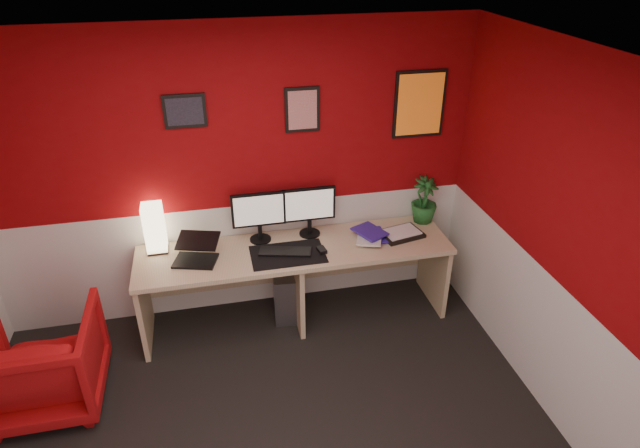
{
  "coord_description": "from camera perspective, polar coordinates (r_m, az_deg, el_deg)",
  "views": [
    {
      "loc": [
        -0.19,
        -2.34,
        3.09
      ],
      "look_at": [
        0.6,
        1.21,
        1.05
      ],
      "focal_mm": 30.18,
      "sensor_mm": 36.0,
      "label": 1
    }
  ],
  "objects": [
    {
      "name": "wainscot_back",
      "position": [
        4.84,
        -8.36,
        -3.38
      ],
      "size": [
        4.0,
        0.01,
        1.0
      ],
      "primitive_type": "cube",
      "color": "silver",
      "rests_on": "ground"
    },
    {
      "name": "keyboard",
      "position": [
        4.4,
        -3.71,
        -2.93
      ],
      "size": [
        0.44,
        0.24,
        0.02
      ],
      "primitive_type": "cube",
      "rotation": [
        0.0,
        0.0,
        -0.25
      ],
      "color": "black",
      "rests_on": "desk_mat"
    },
    {
      "name": "mouse",
      "position": [
        4.4,
        0.19,
        -2.76
      ],
      "size": [
        0.08,
        0.11,
        0.03
      ],
      "primitive_type": "cube",
      "rotation": [
        0.0,
        0.0,
        0.16
      ],
      "color": "black",
      "rests_on": "desk_mat"
    },
    {
      "name": "shoji_lamp",
      "position": [
        4.53,
        -17.12,
        -0.55
      ],
      "size": [
        0.16,
        0.16,
        0.4
      ],
      "primitive_type": "cube",
      "color": "#FFE5B2",
      "rests_on": "desk"
    },
    {
      "name": "book_middle",
      "position": [
        4.56,
        3.99,
        -1.33
      ],
      "size": [
        0.29,
        0.33,
        0.02
      ],
      "primitive_type": "imported",
      "rotation": [
        0.0,
        0.0,
        -0.37
      ],
      "color": "silver",
      "rests_on": "book_bottom"
    },
    {
      "name": "art_center",
      "position": [
        4.34,
        -1.89,
        12.02
      ],
      "size": [
        0.28,
        0.02,
        0.36
      ],
      "primitive_type": "cube",
      "color": "red",
      "rests_on": "wall_back"
    },
    {
      "name": "book_bottom",
      "position": [
        4.6,
        4.48,
        -1.44
      ],
      "size": [
        0.21,
        0.28,
        0.03
      ],
      "primitive_type": "imported",
      "rotation": [
        0.0,
        0.0,
        0.0
      ],
      "color": "#332093",
      "rests_on": "desk"
    },
    {
      "name": "potted_plant",
      "position": [
        4.87,
        11.0,
        2.5
      ],
      "size": [
        0.28,
        0.28,
        0.42
      ],
      "primitive_type": "imported",
      "rotation": [
        0.0,
        0.0,
        0.24
      ],
      "color": "#19591E",
      "rests_on": "desk"
    },
    {
      "name": "book_top",
      "position": [
        4.53,
        4.31,
        -1.25
      ],
      "size": [
        0.3,
        0.34,
        0.03
      ],
      "primitive_type": "imported",
      "rotation": [
        0.0,
        0.0,
        0.43
      ],
      "color": "#332093",
      "rests_on": "book_middle"
    },
    {
      "name": "laptop",
      "position": [
        4.35,
        -13.2,
        -2.7
      ],
      "size": [
        0.38,
        0.32,
        0.22
      ],
      "primitive_type": "cube",
      "rotation": [
        0.0,
        0.0,
        -0.29
      ],
      "color": "black",
      "rests_on": "desk"
    },
    {
      "name": "art_left",
      "position": [
        4.26,
        -14.15,
        11.54
      ],
      "size": [
        0.32,
        0.02,
        0.26
      ],
      "primitive_type": "cube",
      "color": "black",
      "rests_on": "wall_back"
    },
    {
      "name": "zen_tray",
      "position": [
        4.69,
        8.6,
        -1.04
      ],
      "size": [
        0.39,
        0.32,
        0.03
      ],
      "primitive_type": "cube",
      "rotation": [
        0.0,
        0.0,
        0.21
      ],
      "color": "black",
      "rests_on": "desk"
    },
    {
      "name": "monitor_left",
      "position": [
        4.47,
        -6.52,
        1.5
      ],
      "size": [
        0.45,
        0.06,
        0.58
      ],
      "primitive_type": "cube",
      "color": "black",
      "rests_on": "desk"
    },
    {
      "name": "armchair",
      "position": [
        4.41,
        -27.37,
        -12.89
      ],
      "size": [
        0.77,
        0.79,
        0.72
      ],
      "primitive_type": "imported",
      "rotation": [
        0.0,
        0.0,
        3.14
      ],
      "color": "#B80F11",
      "rests_on": "ground"
    },
    {
      "name": "wall_back",
      "position": [
        4.49,
        -9.05,
        4.74
      ],
      "size": [
        4.0,
        0.01,
        2.5
      ],
      "primitive_type": "cube",
      "color": "maroon",
      "rests_on": "ground"
    },
    {
      "name": "monitor_right",
      "position": [
        4.53,
        -1.14,
        2.09
      ],
      "size": [
        0.45,
        0.06,
        0.58
      ],
      "primitive_type": "cube",
      "color": "black",
      "rests_on": "desk"
    },
    {
      "name": "pc_tower",
      "position": [
        4.84,
        -3.75,
        -7.02
      ],
      "size": [
        0.24,
        0.47,
        0.45
      ],
      "primitive_type": "cube",
      "rotation": [
        0.0,
        0.0,
        -0.09
      ],
      "color": "#99999E",
      "rests_on": "ground"
    },
    {
      "name": "wall_right",
      "position": [
        3.69,
        26.22,
        -3.92
      ],
      "size": [
        0.01,
        3.5,
        2.5
      ],
      "primitive_type": "cube",
      "color": "maroon",
      "rests_on": "ground"
    },
    {
      "name": "desk",
      "position": [
        4.67,
        -2.54,
        -6.39
      ],
      "size": [
        2.6,
        0.65,
        0.73
      ],
      "primitive_type": "cube",
      "color": "tan",
      "rests_on": "ground"
    },
    {
      "name": "art_right",
      "position": [
        4.62,
        10.5,
        12.38
      ],
      "size": [
        0.44,
        0.02,
        0.56
      ],
      "primitive_type": "cube",
      "color": "orange",
      "rests_on": "wall_back"
    },
    {
      "name": "desk_mat",
      "position": [
        4.39,
        -3.44,
        -3.21
      ],
      "size": [
        0.6,
        0.38,
        0.01
      ],
      "primitive_type": "cube",
      "color": "black",
      "rests_on": "desk"
    },
    {
      "name": "wainscot_right",
      "position": [
        4.12,
        23.85,
        -12.73
      ],
      "size": [
        0.01,
        3.5,
        1.0
      ],
      "primitive_type": "cube",
      "color": "silver",
      "rests_on": "ground"
    },
    {
      "name": "ceiling",
      "position": [
        2.42,
        -7.98,
        14.99
      ],
      "size": [
        4.0,
        3.5,
        0.01
      ],
      "primitive_type": "cube",
      "color": "white",
      "rests_on": "ground"
    }
  ]
}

